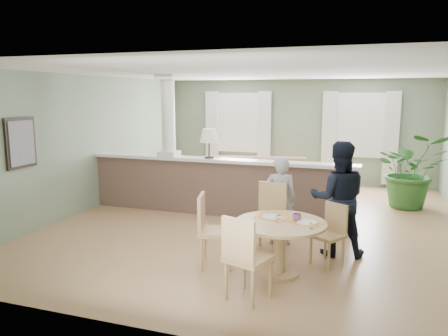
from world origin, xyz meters
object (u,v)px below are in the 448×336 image
(chair_side, at_px, (211,227))
(houseplant, at_px, (411,171))
(sofa, at_px, (253,179))
(chair_near, at_px, (244,255))
(chair_far_man, at_px, (331,231))
(chair_far_boy, at_px, (269,214))
(man_person, at_px, (338,199))
(child_person, at_px, (280,200))
(dining_table, at_px, (281,233))

(chair_side, bearing_deg, houseplant, -46.85)
(sofa, xyz_separation_m, chair_near, (1.19, -4.81, 0.10))
(chair_far_man, distance_m, chair_side, 1.66)
(houseplant, bearing_deg, chair_far_boy, -122.75)
(man_person, bearing_deg, chair_near, 55.65)
(chair_far_man, xyz_separation_m, chair_side, (-1.54, -0.62, 0.09))
(chair_near, height_order, child_person, child_person)
(sofa, relative_size, dining_table, 2.63)
(man_person, bearing_deg, dining_table, 48.22)
(houseplant, bearing_deg, chair_far_man, -109.22)
(chair_far_boy, height_order, chair_near, chair_far_boy)
(houseplant, relative_size, chair_near, 1.55)
(sofa, bearing_deg, child_person, -79.08)
(houseplant, relative_size, dining_table, 1.32)
(chair_far_boy, xyz_separation_m, chair_side, (-0.61, -0.86, -0.01))
(man_person, bearing_deg, chair_far_boy, -0.20)
(sofa, bearing_deg, chair_side, -95.27)
(chair_far_boy, bearing_deg, sofa, 116.96)
(sofa, height_order, dining_table, sofa)
(chair_near, bearing_deg, sofa, -57.46)
(sofa, height_order, child_person, child_person)
(child_person, bearing_deg, dining_table, 91.20)
(sofa, height_order, chair_far_boy, chair_far_boy)
(houseplant, bearing_deg, dining_table, -113.56)
(chair_far_man, height_order, man_person, man_person)
(chair_far_boy, xyz_separation_m, man_person, (0.97, 0.15, 0.27))
(houseplant, relative_size, chair_far_boy, 1.52)
(chair_far_man, height_order, child_person, child_person)
(chair_far_boy, relative_size, chair_near, 1.02)
(dining_table, xyz_separation_m, chair_side, (-0.96, -0.03, -0.01))
(houseplant, relative_size, child_person, 1.11)
(sofa, xyz_separation_m, chair_side, (0.47, -3.97, 0.10))
(man_person, bearing_deg, sofa, -64.38)
(sofa, bearing_deg, chair_near, -88.13)
(man_person, bearing_deg, houseplant, -119.75)
(chair_far_boy, xyz_separation_m, chair_far_man, (0.92, -0.24, -0.10))
(chair_near, bearing_deg, chair_far_boy, -67.83)
(chair_far_boy, distance_m, child_person, 0.38)
(man_person, bearing_deg, chair_side, 23.38)
(chair_far_boy, height_order, chair_side, chair_far_boy)
(sofa, bearing_deg, chair_far_man, -71.11)
(dining_table, distance_m, child_person, 1.21)
(chair_near, relative_size, man_person, 0.60)
(chair_near, bearing_deg, houseplant, -93.55)
(houseplant, bearing_deg, sofa, -174.79)
(dining_table, height_order, chair_far_man, chair_far_man)
(dining_table, relative_size, chair_far_man, 1.39)
(sofa, distance_m, chair_near, 4.95)
(houseplant, xyz_separation_m, child_person, (-2.11, -3.07, -0.08))
(chair_far_boy, relative_size, chair_side, 1.02)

